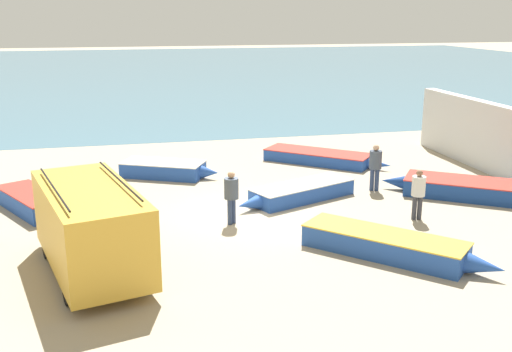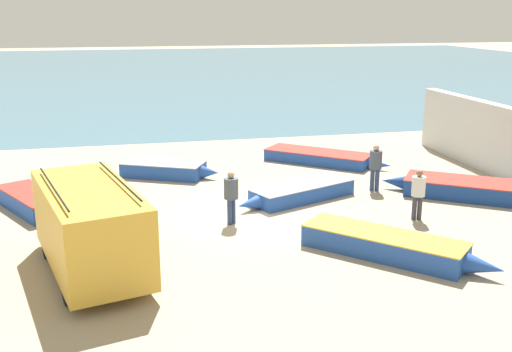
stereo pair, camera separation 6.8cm
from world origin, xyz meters
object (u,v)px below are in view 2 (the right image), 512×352
(fishing_rowboat_1, at_px, (299,192))
(fishing_rowboat_4, at_px, (390,246))
(fisherman_0, at_px, (418,190))
(fisherman_2, at_px, (376,163))
(fishing_rowboat_5, at_px, (462,188))
(fisherman_3, at_px, (231,193))
(fishing_rowboat_0, at_px, (321,157))
(parked_van, at_px, (90,226))
(fishing_rowboat_2, at_px, (167,169))
(fishing_rowboat_3, at_px, (34,202))

(fishing_rowboat_1, xyz_separation_m, fishing_rowboat_4, (0.96, -5.41, 0.03))
(fisherman_0, distance_m, fisherman_2, 3.30)
(fishing_rowboat_1, relative_size, fishing_rowboat_5, 0.96)
(fisherman_2, relative_size, fisherman_3, 1.03)
(fishing_rowboat_0, relative_size, fisherman_2, 2.81)
(parked_van, xyz_separation_m, fishing_rowboat_2, (2.60, 8.83, -0.94))
(fishing_rowboat_0, relative_size, fishing_rowboat_3, 1.23)
(fishing_rowboat_4, bearing_deg, fishing_rowboat_5, 88.76)
(parked_van, distance_m, fisherman_3, 4.96)
(fisherman_3, bearing_deg, parked_van, 82.87)
(fishing_rowboat_2, height_order, fishing_rowboat_4, fishing_rowboat_4)
(fishing_rowboat_1, bearing_deg, fisherman_2, 165.86)
(parked_van, height_order, fisherman_2, parked_van)
(fishing_rowboat_0, xyz_separation_m, fishing_rowboat_3, (-11.50, -4.17, 0.05))
(fishing_rowboat_0, height_order, fisherman_0, fisherman_0)
(fishing_rowboat_5, xyz_separation_m, fisherman_3, (-8.64, -0.98, 0.71))
(fishing_rowboat_0, xyz_separation_m, fisherman_3, (-5.29, -6.83, 0.77))
(fishing_rowboat_0, bearing_deg, fisherman_0, -45.13)
(fishing_rowboat_4, bearing_deg, fishing_rowboat_1, 146.21)
(fishing_rowboat_2, bearing_deg, fisherman_0, -17.44)
(fishing_rowboat_2, xyz_separation_m, fisherman_0, (7.38, -7.02, 0.68))
(parked_van, xyz_separation_m, fisherman_3, (4.12, 2.75, -0.22))
(fisherman_2, bearing_deg, fishing_rowboat_4, -177.74)
(fishing_rowboat_1, relative_size, fishing_rowboat_2, 1.18)
(fishing_rowboat_2, bearing_deg, fishing_rowboat_0, 32.34)
(parked_van, bearing_deg, fishing_rowboat_1, -70.54)
(fishing_rowboat_3, distance_m, fisherman_3, 6.80)
(fishing_rowboat_1, height_order, fishing_rowboat_4, fishing_rowboat_4)
(fishing_rowboat_0, relative_size, fisherman_0, 2.99)
(fishing_rowboat_3, bearing_deg, fishing_rowboat_1, 56.03)
(fisherman_0, bearing_deg, fishing_rowboat_3, -87.48)
(fisherman_2, bearing_deg, fisherman_0, -157.84)
(fishing_rowboat_1, relative_size, fisherman_2, 2.68)
(fishing_rowboat_1, distance_m, fishing_rowboat_5, 5.93)
(parked_van, xyz_separation_m, fishing_rowboat_0, (9.41, 9.58, -0.99))
(fishing_rowboat_0, height_order, fishing_rowboat_2, fishing_rowboat_2)
(fishing_rowboat_5, distance_m, fisherman_2, 3.20)
(fishing_rowboat_3, xyz_separation_m, fisherman_3, (6.21, -2.66, 0.71))
(fishing_rowboat_5, xyz_separation_m, fisherman_0, (-2.78, -1.92, 0.68))
(fishing_rowboat_0, xyz_separation_m, fisherman_0, (0.57, -7.77, 0.73))
(parked_van, bearing_deg, fisherman_3, -70.74)
(fishing_rowboat_3, bearing_deg, fisherman_0, 44.38)
(fishing_rowboat_1, bearing_deg, fishing_rowboat_4, 77.13)
(fishing_rowboat_4, bearing_deg, fishing_rowboat_3, -165.76)
(fishing_rowboat_4, bearing_deg, fishing_rowboat_0, 127.61)
(fishing_rowboat_3, xyz_separation_m, fisherman_0, (12.07, -3.60, 0.68))
(fishing_rowboat_2, bearing_deg, parked_van, -80.25)
(fishing_rowboat_0, distance_m, fisherman_2, 4.57)
(fishing_rowboat_0, height_order, fishing_rowboat_5, fishing_rowboat_5)
(fishing_rowboat_2, bearing_deg, fishing_rowboat_5, -0.54)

